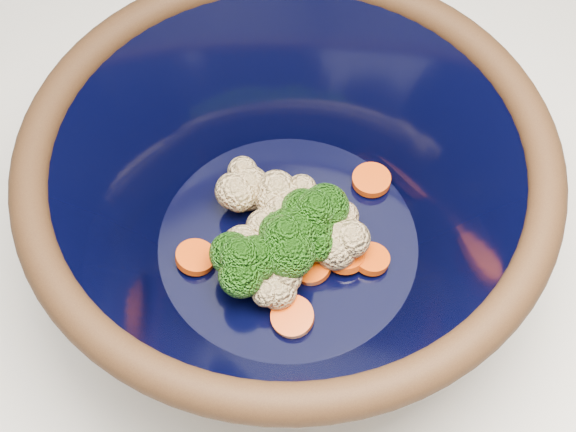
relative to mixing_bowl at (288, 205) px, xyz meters
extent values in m
cylinder|color=black|center=(0.00, 0.00, -0.08)|extent=(0.20, 0.20, 0.01)
torus|color=black|center=(0.00, 0.00, 0.05)|extent=(0.33, 0.33, 0.02)
cylinder|color=black|center=(0.00, 0.00, -0.05)|extent=(0.19, 0.19, 0.00)
cylinder|color=#608442|center=(0.01, -0.02, -0.04)|extent=(0.01, 0.01, 0.02)
ellipsoid|color=#287215|center=(0.01, -0.02, -0.02)|extent=(0.03, 0.03, 0.03)
cylinder|color=#608442|center=(0.00, 0.00, -0.04)|extent=(0.01, 0.01, 0.02)
ellipsoid|color=#287215|center=(0.00, 0.00, -0.02)|extent=(0.04, 0.04, 0.03)
cylinder|color=#608442|center=(0.02, -0.01, -0.04)|extent=(0.01, 0.01, 0.02)
ellipsoid|color=#287215|center=(0.02, -0.01, -0.01)|extent=(0.04, 0.04, 0.04)
cylinder|color=#608442|center=(-0.01, -0.01, -0.04)|extent=(0.01, 0.01, 0.02)
ellipsoid|color=#287215|center=(-0.01, -0.01, -0.01)|extent=(0.04, 0.04, 0.04)
cylinder|color=#608442|center=(0.00, 0.00, -0.04)|extent=(0.01, 0.01, 0.02)
ellipsoid|color=#287215|center=(0.00, 0.00, -0.02)|extent=(0.04, 0.04, 0.03)
cylinder|color=#608442|center=(-0.04, -0.01, -0.04)|extent=(0.01, 0.01, 0.02)
ellipsoid|color=#287215|center=(-0.04, -0.01, -0.01)|extent=(0.04, 0.04, 0.04)
sphere|color=beige|center=(0.01, 0.02, -0.03)|extent=(0.03, 0.03, 0.03)
sphere|color=beige|center=(0.02, -0.03, -0.03)|extent=(0.03, 0.03, 0.03)
sphere|color=beige|center=(0.01, 0.02, -0.03)|extent=(0.03, 0.03, 0.03)
sphere|color=beige|center=(-0.01, 0.01, -0.04)|extent=(0.03, 0.03, 0.03)
sphere|color=beige|center=(0.00, -0.01, -0.03)|extent=(0.03, 0.03, 0.03)
sphere|color=beige|center=(0.00, 0.01, -0.03)|extent=(0.03, 0.03, 0.03)
sphere|color=beige|center=(0.03, -0.01, -0.03)|extent=(0.03, 0.03, 0.03)
sphere|color=beige|center=(-0.01, 0.05, -0.03)|extent=(0.03, 0.03, 0.03)
sphere|color=beige|center=(-0.03, 0.00, -0.03)|extent=(0.03, 0.03, 0.03)
sphere|color=beige|center=(0.01, 0.00, -0.04)|extent=(0.03, 0.03, 0.03)
sphere|color=beige|center=(-0.03, -0.04, -0.04)|extent=(0.03, 0.03, 0.03)
cylinder|color=#F5480A|center=(-0.03, -0.05, -0.04)|extent=(0.03, 0.03, 0.01)
cylinder|color=#F5480A|center=(0.04, -0.04, -0.04)|extent=(0.03, 0.03, 0.01)
cylinder|color=#F5480A|center=(-0.06, 0.02, -0.04)|extent=(0.03, 0.03, 0.01)
cylinder|color=#F5480A|center=(0.08, 0.01, -0.04)|extent=(0.03, 0.03, 0.01)
cylinder|color=#F5480A|center=(0.02, 0.00, -0.04)|extent=(0.03, 0.03, 0.01)
cylinder|color=#F5480A|center=(0.03, -0.03, -0.04)|extent=(0.03, 0.03, 0.01)
cylinder|color=#F5480A|center=(0.00, -0.03, -0.04)|extent=(0.03, 0.03, 0.01)
camera|label=1|loc=(-0.14, -0.25, 0.45)|focal=50.00mm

